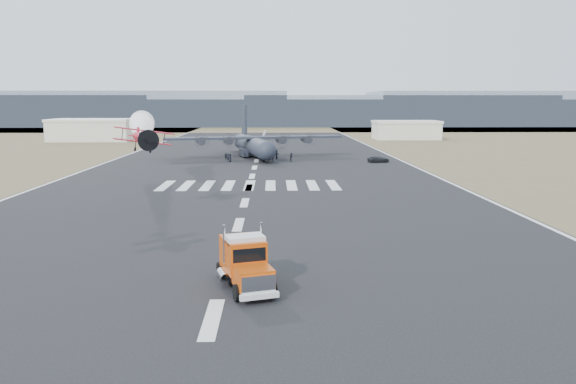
{
  "coord_description": "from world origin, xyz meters",
  "views": [
    {
      "loc": [
        3.38,
        -29.36,
        11.75
      ],
      "look_at": [
        4.67,
        18.91,
        4.0
      ],
      "focal_mm": 35.0,
      "sensor_mm": 36.0,
      "label": 1
    }
  ],
  "objects_px": {
    "hangar_right": "(406,130)",
    "crew_g": "(277,155)",
    "crew_d": "(226,157)",
    "crew_c": "(273,156)",
    "crew_f": "(245,154)",
    "crew_h": "(277,154)",
    "aerobatic_biplane": "(142,138)",
    "semi_truck": "(245,262)",
    "crew_a": "(228,157)",
    "transport_aircraft": "(253,144)",
    "crew_e": "(230,158)",
    "support_vehicle": "(378,159)",
    "hangar_left": "(93,130)",
    "crew_b": "(292,157)"
  },
  "relations": [
    {
      "from": "hangar_right",
      "to": "crew_g",
      "type": "distance_m",
      "value": 75.88
    },
    {
      "from": "crew_d",
      "to": "crew_c",
      "type": "bearing_deg",
      "value": -5.07
    },
    {
      "from": "crew_f",
      "to": "crew_h",
      "type": "distance_m",
      "value": 6.84
    },
    {
      "from": "aerobatic_biplane",
      "to": "crew_h",
      "type": "distance_m",
      "value": 60.14
    },
    {
      "from": "semi_truck",
      "to": "crew_a",
      "type": "xyz_separation_m",
      "value": [
        -7.15,
        77.3,
        -0.87
      ]
    },
    {
      "from": "crew_g",
      "to": "crew_h",
      "type": "xyz_separation_m",
      "value": [
        0.01,
        1.9,
        0.02
      ]
    },
    {
      "from": "transport_aircraft",
      "to": "crew_e",
      "type": "bearing_deg",
      "value": -124.46
    },
    {
      "from": "crew_c",
      "to": "semi_truck",
      "type": "bearing_deg",
      "value": -38.08
    },
    {
      "from": "support_vehicle",
      "to": "crew_g",
      "type": "relative_size",
      "value": 2.34
    },
    {
      "from": "hangar_left",
      "to": "crew_a",
      "type": "distance_m",
      "value": 77.74
    },
    {
      "from": "crew_f",
      "to": "crew_h",
      "type": "height_order",
      "value": "crew_h"
    },
    {
      "from": "hangar_left",
      "to": "crew_d",
      "type": "relative_size",
      "value": 15.76
    },
    {
      "from": "crew_c",
      "to": "crew_e",
      "type": "distance_m",
      "value": 8.87
    },
    {
      "from": "hangar_left",
      "to": "hangar_right",
      "type": "xyz_separation_m",
      "value": [
        98.0,
        5.0,
        -0.4
      ]
    },
    {
      "from": "support_vehicle",
      "to": "crew_d",
      "type": "relative_size",
      "value": 2.77
    },
    {
      "from": "hangar_right",
      "to": "crew_d",
      "type": "relative_size",
      "value": 13.19
    },
    {
      "from": "hangar_left",
      "to": "crew_h",
      "type": "bearing_deg",
      "value": -45.1
    },
    {
      "from": "hangar_left",
      "to": "crew_e",
      "type": "bearing_deg",
      "value": -53.44
    },
    {
      "from": "aerobatic_biplane",
      "to": "support_vehicle",
      "type": "bearing_deg",
      "value": 42.12
    },
    {
      "from": "crew_a",
      "to": "crew_h",
      "type": "height_order",
      "value": "crew_h"
    },
    {
      "from": "crew_c",
      "to": "crew_a",
      "type": "bearing_deg",
      "value": -115.08
    },
    {
      "from": "crew_a",
      "to": "crew_d",
      "type": "bearing_deg",
      "value": 146.25
    },
    {
      "from": "support_vehicle",
      "to": "crew_b",
      "type": "height_order",
      "value": "crew_b"
    },
    {
      "from": "hangar_left",
      "to": "semi_truck",
      "type": "xyz_separation_m",
      "value": [
        53.55,
        -139.62,
        -1.73
      ]
    },
    {
      "from": "crew_d",
      "to": "crew_g",
      "type": "height_order",
      "value": "crew_g"
    },
    {
      "from": "crew_f",
      "to": "crew_e",
      "type": "bearing_deg",
      "value": 176.06
    },
    {
      "from": "hangar_right",
      "to": "crew_h",
      "type": "bearing_deg",
      "value": -124.26
    },
    {
      "from": "aerobatic_biplane",
      "to": "support_vehicle",
      "type": "height_order",
      "value": "aerobatic_biplane"
    },
    {
      "from": "semi_truck",
      "to": "transport_aircraft",
      "type": "relative_size",
      "value": 0.2
    },
    {
      "from": "crew_b",
      "to": "crew_h",
      "type": "xyz_separation_m",
      "value": [
        -2.86,
        6.87,
        0.04
      ]
    },
    {
      "from": "hangar_right",
      "to": "crew_g",
      "type": "relative_size",
      "value": 11.15
    },
    {
      "from": "crew_a",
      "to": "crew_h",
      "type": "bearing_deg",
      "value": 72.25
    },
    {
      "from": "hangar_left",
      "to": "crew_h",
      "type": "height_order",
      "value": "hangar_left"
    },
    {
      "from": "crew_e",
      "to": "hangar_right",
      "type": "bearing_deg",
      "value": -25.81
    },
    {
      "from": "aerobatic_biplane",
      "to": "transport_aircraft",
      "type": "bearing_deg",
      "value": 68.27
    },
    {
      "from": "semi_truck",
      "to": "crew_e",
      "type": "relative_size",
      "value": 4.53
    },
    {
      "from": "semi_truck",
      "to": "crew_a",
      "type": "height_order",
      "value": "semi_truck"
    },
    {
      "from": "semi_truck",
      "to": "crew_g",
      "type": "height_order",
      "value": "semi_truck"
    },
    {
      "from": "semi_truck",
      "to": "transport_aircraft",
      "type": "distance_m",
      "value": 87.06
    },
    {
      "from": "hangar_right",
      "to": "semi_truck",
      "type": "bearing_deg",
      "value": -107.09
    },
    {
      "from": "semi_truck",
      "to": "crew_f",
      "type": "bearing_deg",
      "value": 75.8
    },
    {
      "from": "crew_b",
      "to": "crew_h",
      "type": "bearing_deg",
      "value": 21.65
    },
    {
      "from": "crew_d",
      "to": "transport_aircraft",
      "type": "bearing_deg",
      "value": 52.48
    },
    {
      "from": "crew_e",
      "to": "crew_h",
      "type": "height_order",
      "value": "crew_h"
    },
    {
      "from": "semi_truck",
      "to": "crew_c",
      "type": "distance_m",
      "value": 79.17
    },
    {
      "from": "crew_b",
      "to": "crew_f",
      "type": "height_order",
      "value": "crew_b"
    },
    {
      "from": "aerobatic_biplane",
      "to": "crew_d",
      "type": "relative_size",
      "value": 4.03
    },
    {
      "from": "crew_e",
      "to": "crew_h",
      "type": "bearing_deg",
      "value": -43.27
    },
    {
      "from": "hangar_left",
      "to": "crew_g",
      "type": "relative_size",
      "value": 13.33
    },
    {
      "from": "hangar_left",
      "to": "crew_a",
      "type": "xyz_separation_m",
      "value": [
        46.39,
        -62.32,
        -2.6
      ]
    }
  ]
}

